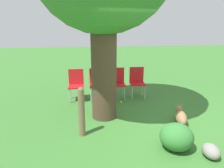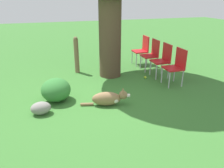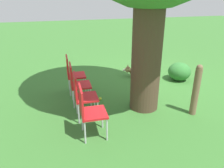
# 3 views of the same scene
# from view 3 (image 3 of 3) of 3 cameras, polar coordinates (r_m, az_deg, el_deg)

# --- Properties ---
(ground_plane) EXTENTS (30.00, 30.00, 0.00)m
(ground_plane) POSITION_cam_3_polar(r_m,az_deg,el_deg) (5.85, 8.99, -0.34)
(ground_plane) COLOR #38702D
(dog) EXTENTS (1.00, 0.38, 0.36)m
(dog) POSITION_cam_3_polar(r_m,az_deg,el_deg) (6.38, 6.77, 3.21)
(dog) COLOR olive
(dog) RESTS_ON ground_plane
(fence_post) EXTENTS (0.13, 0.13, 1.04)m
(fence_post) POSITION_cam_3_polar(r_m,az_deg,el_deg) (4.54, 21.09, -1.46)
(fence_post) COLOR brown
(fence_post) RESTS_ON ground_plane
(red_chair_0) EXTENTS (0.43, 0.45, 0.91)m
(red_chair_0) POSITION_cam_3_polar(r_m,az_deg,el_deg) (5.27, -10.26, 3.03)
(red_chair_0) COLOR red
(red_chair_0) RESTS_ON ground_plane
(red_chair_1) EXTENTS (0.43, 0.45, 0.91)m
(red_chair_1) POSITION_cam_3_polar(r_m,az_deg,el_deg) (4.70, -9.23, 0.60)
(red_chair_1) COLOR red
(red_chair_1) RESTS_ON ground_plane
(red_chair_2) EXTENTS (0.43, 0.45, 0.91)m
(red_chair_2) POSITION_cam_3_polar(r_m,az_deg,el_deg) (4.14, -7.92, -2.50)
(red_chair_2) COLOR red
(red_chair_2) RESTS_ON ground_plane
(red_chair_3) EXTENTS (0.43, 0.45, 0.91)m
(red_chair_3) POSITION_cam_3_polar(r_m,az_deg,el_deg) (3.60, -6.20, -6.54)
(red_chair_3) COLOR red
(red_chair_3) RESTS_ON ground_plane
(tennis_ball) EXTENTS (0.07, 0.07, 0.07)m
(tennis_ball) POSITION_cam_3_polar(r_m,az_deg,el_deg) (5.00, -3.09, -3.85)
(tennis_ball) COLOR #CCE033
(tennis_ball) RESTS_ON ground_plane
(garden_rock) EXTENTS (0.38, 0.28, 0.24)m
(garden_rock) POSITION_cam_3_polar(r_m,az_deg,el_deg) (6.95, 17.24, 3.73)
(garden_rock) COLOR gray
(garden_rock) RESTS_ON ground_plane
(low_shrub) EXTENTS (0.62, 0.62, 0.49)m
(low_shrub) POSITION_cam_3_polar(r_m,az_deg,el_deg) (6.34, 17.18, 3.15)
(low_shrub) COLOR #337533
(low_shrub) RESTS_ON ground_plane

